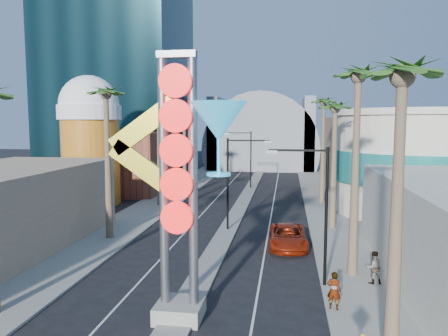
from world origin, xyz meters
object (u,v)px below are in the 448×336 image
(red_pickup, at_px, (288,237))
(pedestrian_b, at_px, (374,267))
(pedestrian_a, at_px, (334,290))
(neon_sign, at_px, (195,167))

(red_pickup, xyz_separation_m, pedestrian_b, (4.85, -7.06, 0.27))
(red_pickup, height_order, pedestrian_a, pedestrian_a)
(neon_sign, bearing_deg, red_pickup, 71.29)
(red_pickup, xyz_separation_m, pedestrian_a, (2.23, -10.94, 0.28))
(red_pickup, distance_m, pedestrian_b, 8.57)
(neon_sign, height_order, pedestrian_a, neon_sign)
(pedestrian_a, height_order, pedestrian_b, pedestrian_a)
(red_pickup, bearing_deg, neon_sign, -110.70)
(pedestrian_a, bearing_deg, neon_sign, 31.92)
(pedestrian_b, bearing_deg, neon_sign, 17.26)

